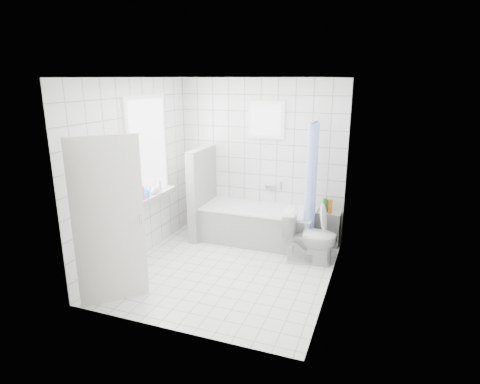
% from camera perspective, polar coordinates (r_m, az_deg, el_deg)
% --- Properties ---
extents(ground, '(3.00, 3.00, 0.00)m').
position_cam_1_polar(ground, '(5.74, -1.88, -10.98)').
color(ground, white).
rests_on(ground, ground).
extents(ceiling, '(3.00, 3.00, 0.00)m').
position_cam_1_polar(ceiling, '(5.12, -2.15, 15.96)').
color(ceiling, white).
rests_on(ceiling, ground).
extents(wall_back, '(2.80, 0.02, 2.60)m').
position_cam_1_polar(wall_back, '(6.66, 2.89, 4.67)').
color(wall_back, white).
rests_on(wall_back, ground).
extents(wall_front, '(2.80, 0.02, 2.60)m').
position_cam_1_polar(wall_front, '(3.99, -10.19, -3.28)').
color(wall_front, white).
rests_on(wall_front, ground).
extents(wall_left, '(0.02, 3.00, 2.60)m').
position_cam_1_polar(wall_left, '(5.94, -14.63, 2.80)').
color(wall_left, white).
rests_on(wall_left, ground).
extents(wall_right, '(0.02, 3.00, 2.60)m').
position_cam_1_polar(wall_right, '(4.94, 13.21, 0.28)').
color(wall_right, white).
rests_on(wall_right, ground).
extents(window_left, '(0.01, 0.90, 1.40)m').
position_cam_1_polar(window_left, '(6.10, -12.88, 6.13)').
color(window_left, white).
rests_on(window_left, wall_left).
extents(window_back, '(0.50, 0.01, 0.50)m').
position_cam_1_polar(window_back, '(6.49, 3.71, 10.17)').
color(window_back, white).
rests_on(window_back, wall_back).
extents(window_sill, '(0.18, 1.02, 0.08)m').
position_cam_1_polar(window_sill, '(6.24, -12.12, -0.60)').
color(window_sill, white).
rests_on(window_sill, wall_left).
extents(door, '(0.60, 0.59, 2.00)m').
position_cam_1_polar(door, '(4.85, -18.14, -4.13)').
color(door, silver).
rests_on(door, ground).
extents(bathtub, '(1.82, 0.77, 0.58)m').
position_cam_1_polar(bathtub, '(6.56, 2.63, -4.67)').
color(bathtub, white).
rests_on(bathtub, ground).
extents(partition_wall, '(0.15, 0.85, 1.50)m').
position_cam_1_polar(partition_wall, '(6.72, -5.39, -0.11)').
color(partition_wall, white).
rests_on(partition_wall, ground).
extents(tiled_ledge, '(0.40, 0.24, 0.55)m').
position_cam_1_polar(tiled_ledge, '(6.58, 12.27, -5.10)').
color(tiled_ledge, white).
rests_on(tiled_ledge, ground).
extents(toilet, '(0.82, 0.53, 0.79)m').
position_cam_1_polar(toilet, '(5.89, 9.90, -6.30)').
color(toilet, white).
rests_on(toilet, ground).
extents(curtain_rod, '(0.02, 0.80, 0.02)m').
position_cam_1_polar(curtain_rod, '(5.95, 10.69, 9.90)').
color(curtain_rod, silver).
rests_on(curtain_rod, wall_back).
extents(shower_curtain, '(0.14, 0.48, 1.78)m').
position_cam_1_polar(shower_curtain, '(5.98, 10.04, 1.18)').
color(shower_curtain, '#5680FC').
rests_on(shower_curtain, curtain_rod).
extents(tub_faucet, '(0.18, 0.06, 0.06)m').
position_cam_1_polar(tub_faucet, '(6.67, 4.38, 0.69)').
color(tub_faucet, silver).
rests_on(tub_faucet, wall_back).
extents(sill_bottles, '(0.14, 0.60, 0.30)m').
position_cam_1_polar(sill_bottles, '(6.10, -12.72, 0.57)').
color(sill_bottles, silver).
rests_on(sill_bottles, window_sill).
extents(ledge_bottles, '(0.15, 0.16, 0.25)m').
position_cam_1_polar(ledge_bottles, '(6.41, 12.27, -1.99)').
color(ledge_bottles, green).
rests_on(ledge_bottles, tiled_ledge).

